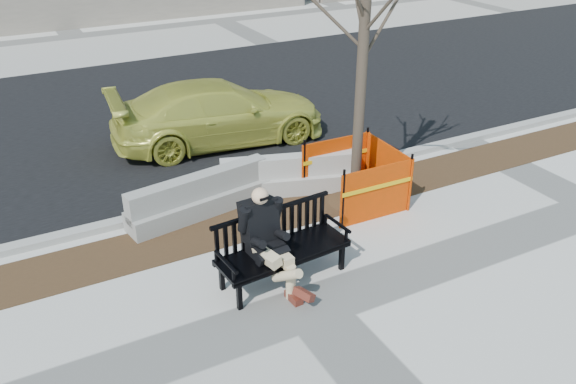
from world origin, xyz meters
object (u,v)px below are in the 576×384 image
object	(u,v)px
bench	(283,279)
tree_fence	(354,202)
seated_man	(266,283)
jersey_barrier_right	(290,191)
sedan	(221,141)
jersey_barrier_left	(201,213)

from	to	relation	value
bench	tree_fence	bearing A→B (deg)	28.99
seated_man	jersey_barrier_right	size ratio (longest dim) A/B	0.59
bench	seated_man	size ratio (longest dim) A/B	1.32
sedan	jersey_barrier_left	distance (m)	3.39
jersey_barrier_left	tree_fence	bearing A→B (deg)	-28.25
bench	sedan	size ratio (longest dim) A/B	0.43
tree_fence	sedan	world-z (taller)	tree_fence
bench	seated_man	distance (m)	0.29
tree_fence	jersey_barrier_right	distance (m)	1.29
jersey_barrier_left	jersey_barrier_right	bearing A→B (deg)	-9.43
tree_fence	jersey_barrier_left	size ratio (longest dim) A/B	2.05
tree_fence	jersey_barrier_left	bearing A→B (deg)	160.98
bench	jersey_barrier_left	world-z (taller)	bench
jersey_barrier_left	jersey_barrier_right	world-z (taller)	jersey_barrier_left
bench	jersey_barrier_left	xyz separation A→B (m)	(-0.41, 2.51, 0.00)
seated_man	tree_fence	xyz separation A→B (m)	(2.62, 1.53, 0.00)
bench	jersey_barrier_right	distance (m)	2.90
seated_man	jersey_barrier_left	bearing A→B (deg)	88.19
bench	seated_man	world-z (taller)	seated_man
sedan	jersey_barrier_right	bearing A→B (deg)	-169.88
bench	tree_fence	distance (m)	2.81
bench	jersey_barrier_right	size ratio (longest dim) A/B	0.78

